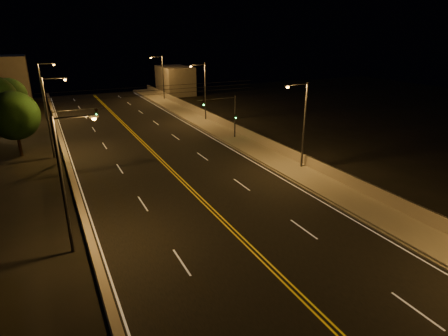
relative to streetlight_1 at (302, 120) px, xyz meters
name	(u,v)px	position (x,y,z in m)	size (l,w,h in m)	color
road	(193,192)	(-11.51, -0.45, -4.98)	(18.00, 120.00, 0.02)	black
sidewalk	(296,171)	(-0.71, -0.45, -4.84)	(3.60, 120.00, 0.30)	gray
curb	(280,174)	(-2.58, -0.45, -4.92)	(0.14, 120.00, 0.15)	gray
parapet_wall	(310,162)	(0.94, -0.45, -4.19)	(0.30, 120.00, 1.00)	gray
jersey_barrier	(80,208)	(-20.63, -0.45, -4.56)	(0.45, 120.00, 0.87)	gray
distant_building_right	(175,80)	(4.99, 51.48, -2.04)	(6.00, 10.00, 5.90)	slate
distant_building_left	(6,80)	(-27.51, 55.18, -0.62)	(8.00, 8.00, 8.75)	slate
parapet_rail	(310,157)	(0.94, -0.45, -3.66)	(0.06, 0.06, 120.00)	black
lane_markings	(193,192)	(-11.51, -0.52, -4.97)	(17.32, 116.00, 0.00)	silver
streetlight_1	(302,120)	(0.00, 0.00, 0.00)	(2.55, 0.28, 8.59)	#2D2D33
streetlight_2	(203,88)	(0.00, 23.92, 0.00)	(2.55, 0.28, 8.59)	#2D2D33
streetlight_3	(162,75)	(0.00, 44.84, 0.00)	(2.55, 0.28, 8.59)	#2D2D33
streetlight_4	(67,176)	(-21.41, -5.83, 0.00)	(2.55, 0.28, 8.59)	#2D2D33
streetlight_5	(50,112)	(-21.41, 14.85, 0.00)	(2.55, 0.28, 8.59)	#2D2D33
streetlight_6	(44,87)	(-21.41, 35.67, 0.00)	(2.55, 0.28, 8.59)	#2D2D33
traffic_signal_right	(227,112)	(-1.57, 12.78, -1.43)	(5.11, 0.31, 5.55)	#2D2D33
traffic_signal_left	(66,129)	(-20.24, 12.78, -1.43)	(5.11, 0.31, 5.55)	#2D2D33
overhead_wires	(156,90)	(-11.51, 9.05, 2.41)	(22.00, 0.03, 0.83)	black
tree_0	(14,116)	(-24.92, 17.26, -0.51)	(5.25, 5.25, 7.12)	black
tree_2	(9,95)	(-26.14, 34.54, -0.73)	(4.99, 4.99, 6.77)	black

